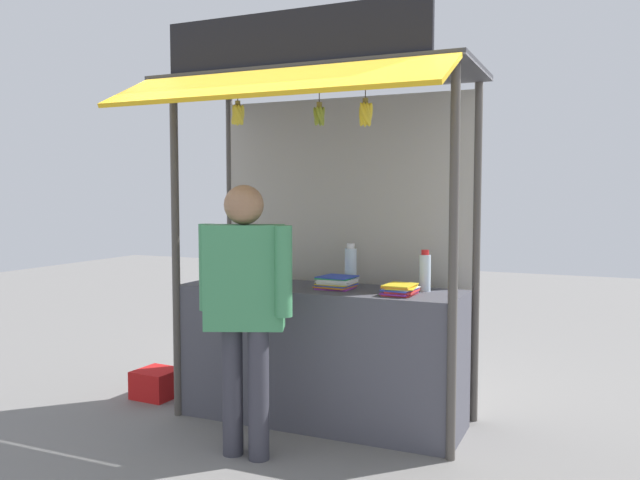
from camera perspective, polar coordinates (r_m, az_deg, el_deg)
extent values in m
plane|color=slate|center=(5.03, 0.00, -15.54)|extent=(20.00, 20.00, 0.00)
cube|color=#4C4C56|center=(4.88, 0.00, -10.00)|extent=(2.09, 0.63, 1.00)
cylinder|color=#4C4742|center=(5.00, -12.52, -1.11)|extent=(0.06, 0.06, 2.49)
cylinder|color=#4C4742|center=(4.13, 11.58, -2.17)|extent=(0.06, 0.06, 2.49)
cylinder|color=#4C4742|center=(5.65, -7.84, -0.47)|extent=(0.06, 0.06, 2.49)
cylinder|color=#4C4742|center=(4.89, 13.51, -1.24)|extent=(0.06, 0.06, 2.49)
cube|color=#B7B2A8|center=(5.18, 2.06, -1.12)|extent=(2.05, 0.04, 2.44)
cube|color=#3F3F44|center=(4.78, -0.13, 13.95)|extent=(2.29, 0.98, 0.04)
cube|color=gold|center=(4.10, -4.44, 13.66)|extent=(2.25, 0.51, 0.26)
cube|color=black|center=(4.43, -2.55, 17.32)|extent=(1.88, 0.04, 0.35)
cylinder|color=#59544C|center=(4.41, -2.24, 13.46)|extent=(1.99, 0.02, 0.02)
cylinder|color=silver|center=(4.65, 9.18, -2.87)|extent=(0.08, 0.08, 0.26)
cylinder|color=red|center=(4.64, 9.20, -1.07)|extent=(0.05, 0.05, 0.04)
cylinder|color=silver|center=(5.25, -7.75, -2.29)|extent=(0.07, 0.07, 0.22)
cylinder|color=#198C33|center=(5.23, -7.77, -0.93)|extent=(0.05, 0.05, 0.03)
cylinder|color=silver|center=(4.87, 2.70, -2.38)|extent=(0.09, 0.09, 0.28)
cylinder|color=white|center=(4.85, 2.71, -0.51)|extent=(0.06, 0.06, 0.04)
cube|color=red|center=(4.48, 7.03, -4.72)|extent=(0.20, 0.25, 0.01)
cube|color=purple|center=(4.47, 6.94, -4.61)|extent=(0.21, 0.26, 0.01)
cube|color=red|center=(4.47, 7.21, -4.45)|extent=(0.19, 0.24, 0.01)
cube|color=blue|center=(4.47, 6.99, -4.32)|extent=(0.21, 0.26, 0.01)
cube|color=white|center=(4.47, 7.13, -4.20)|extent=(0.21, 0.26, 0.01)
cube|color=yellow|center=(4.46, 7.17, -4.14)|extent=(0.21, 0.26, 0.01)
cube|color=orange|center=(4.46, 6.96, -4.03)|extent=(0.19, 0.24, 0.01)
cube|color=yellow|center=(4.46, 7.03, -3.92)|extent=(0.20, 0.25, 0.01)
cube|color=purple|center=(4.73, 1.39, -4.19)|extent=(0.25, 0.25, 0.01)
cube|color=orange|center=(4.72, 1.35, -4.08)|extent=(0.26, 0.27, 0.01)
cube|color=blue|center=(4.73, 1.44, -3.93)|extent=(0.26, 0.26, 0.01)
cube|color=yellow|center=(4.73, 1.43, -3.83)|extent=(0.25, 0.25, 0.01)
cube|color=white|center=(4.73, 1.57, -3.71)|extent=(0.25, 0.26, 0.01)
cube|color=white|center=(4.72, 1.48, -3.59)|extent=(0.25, 0.25, 0.01)
cube|color=white|center=(4.72, 1.63, -3.46)|extent=(0.25, 0.25, 0.01)
cube|color=green|center=(4.73, 1.42, -3.31)|extent=(0.25, 0.25, 0.01)
cube|color=blue|center=(4.71, 1.51, -3.23)|extent=(0.27, 0.27, 0.01)
cylinder|color=#332D23|center=(4.33, -0.06, 12.70)|extent=(0.01, 0.01, 0.11)
cylinder|color=olive|center=(4.32, -0.06, 11.72)|extent=(0.04, 0.04, 0.04)
ellipsoid|color=olive|center=(4.30, 0.15, 10.80)|extent=(0.03, 0.06, 0.13)
ellipsoid|color=olive|center=(4.32, 0.16, 10.77)|extent=(0.07, 0.05, 0.13)
ellipsoid|color=olive|center=(4.33, -0.08, 10.77)|extent=(0.07, 0.05, 0.13)
ellipsoid|color=olive|center=(4.32, -0.28, 10.77)|extent=(0.03, 0.06, 0.13)
ellipsoid|color=olive|center=(4.30, -0.35, 10.83)|extent=(0.07, 0.06, 0.13)
ellipsoid|color=olive|center=(4.29, -0.01, 10.82)|extent=(0.06, 0.05, 0.13)
cylinder|color=#332D23|center=(4.21, 4.00, 12.99)|extent=(0.01, 0.01, 0.10)
cylinder|color=olive|center=(4.20, 4.00, 12.03)|extent=(0.04, 0.04, 0.04)
ellipsoid|color=yellow|center=(4.18, 4.25, 10.91)|extent=(0.04, 0.07, 0.16)
ellipsoid|color=yellow|center=(4.20, 4.38, 10.93)|extent=(0.07, 0.08, 0.16)
ellipsoid|color=yellow|center=(4.21, 4.14, 10.87)|extent=(0.07, 0.05, 0.16)
ellipsoid|color=yellow|center=(4.21, 3.90, 10.88)|extent=(0.07, 0.06, 0.16)
ellipsoid|color=yellow|center=(4.20, 3.77, 10.88)|extent=(0.05, 0.07, 0.16)
ellipsoid|color=yellow|center=(4.19, 3.68, 10.92)|extent=(0.05, 0.07, 0.16)
ellipsoid|color=yellow|center=(4.18, 3.80, 10.92)|extent=(0.07, 0.05, 0.16)
ellipsoid|color=yellow|center=(4.16, 3.97, 10.99)|extent=(0.09, 0.05, 0.16)
ellipsoid|color=yellow|center=(4.17, 4.12, 10.95)|extent=(0.07, 0.07, 0.16)
cylinder|color=#332D23|center=(4.61, -7.23, 12.42)|extent=(0.01, 0.01, 0.07)
cylinder|color=olive|center=(4.61, -7.22, 11.76)|extent=(0.04, 0.04, 0.04)
ellipsoid|color=yellow|center=(4.58, -6.99, 10.82)|extent=(0.04, 0.08, 0.15)
ellipsoid|color=yellow|center=(4.60, -6.88, 10.82)|extent=(0.08, 0.07, 0.15)
ellipsoid|color=yellow|center=(4.61, -7.10, 10.77)|extent=(0.07, 0.04, 0.15)
ellipsoid|color=yellow|center=(4.62, -7.22, 10.78)|extent=(0.08, 0.06, 0.15)
ellipsoid|color=yellow|center=(4.61, -7.45, 10.80)|extent=(0.05, 0.09, 0.15)
ellipsoid|color=yellow|center=(4.60, -7.47, 10.79)|extent=(0.05, 0.07, 0.15)
ellipsoid|color=yellow|center=(4.58, -7.44, 10.82)|extent=(0.07, 0.06, 0.15)
ellipsoid|color=yellow|center=(4.58, -7.35, 10.84)|extent=(0.08, 0.04, 0.15)
ellipsoid|color=yellow|center=(4.57, -7.14, 10.86)|extent=(0.08, 0.07, 0.15)
cylinder|color=#383842|center=(4.34, -7.67, -12.99)|extent=(0.13, 0.13, 0.83)
cylinder|color=#383842|center=(4.24, -5.41, -13.36)|extent=(0.13, 0.13, 0.83)
cube|color=#3F8C59|center=(4.13, -6.64, -3.24)|extent=(0.54, 0.39, 0.66)
cylinder|color=#3F8C59|center=(4.27, -9.85, -2.36)|extent=(0.11, 0.11, 0.56)
cylinder|color=#3F8C59|center=(3.99, -3.21, -2.75)|extent=(0.11, 0.11, 0.56)
sphere|color=#936B4C|center=(4.10, -6.69, 3.08)|extent=(0.25, 0.25, 0.25)
cube|color=red|center=(5.69, -14.10, -12.09)|extent=(0.34, 0.34, 0.23)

